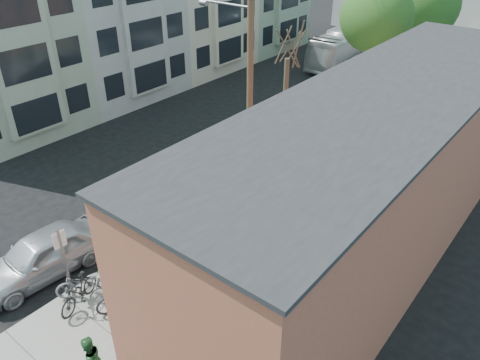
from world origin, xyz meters
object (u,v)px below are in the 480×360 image
Objects in this scene: car_2 at (256,140)px; car_3 at (318,104)px; parked_bike_b at (86,282)px; bus at (351,45)px; car_0 at (42,255)px; cyclist at (124,286)px; tree_bare at (284,116)px; patio_chair_a at (206,293)px; patio_chair_b at (132,354)px; parked_bike_a at (79,292)px; parking_meter_far at (296,134)px; car_1 at (182,184)px; parking_meter_near at (187,202)px; tree_leafy_far at (422,5)px; tree_leafy_mid at (376,17)px; utility_pole_near at (249,75)px; sign_post at (64,257)px; patron_grey at (123,323)px; car_4 at (361,80)px.

car_3 reaches higher than car_2.
bus is (-5.75, 30.20, 0.80)m from parked_bike_b.
cyclist is at bearing 14.58° from car_0.
tree_bare is at bearing -73.04° from bus.
tree_bare reaches higher than patio_chair_a.
parked_bike_a reaches higher than patio_chair_b.
parking_meter_far is 7.39m from car_1.
parking_meter_near is 0.16× the size of tree_leafy_far.
parking_meter_far reaches higher than parked_bike_b.
patio_chair_b is at bearing -81.35° from tree_leafy_mid.
utility_pole_near is 21.93m from bus.
tree_bare is at bearing 127.93° from patio_chair_b.
patio_chair_a is at bearing -58.65° from car_2.
patio_chair_b is at bearing -75.21° from tree_bare.
sign_post is at bearing -168.79° from patio_chair_a.
patron_grey reaches higher than car_1.
car_2 is (-1.45, -1.67, -0.17)m from parking_meter_far.
parking_meter_far is 15.13m from patio_chair_b.
parked_bike_b is (0.36, 0.37, -1.15)m from sign_post.
parked_bike_a is at bearing 23.88° from cyclist.
tree_bare is 6.28× the size of patio_chair_a.
car_1 is at bearing -95.23° from tree_leafy_far.
utility_pole_near is at bearing -57.13° from car_2.
patron_grey is at bearing 21.35° from parked_bike_b.
parking_meter_far is 13.40m from cyclist.
parking_meter_far is at bearing 127.87° from patio_chair_b.
sign_post is 28.95m from tree_leafy_far.
tree_leafy_mid is 21.87m from parked_bike_a.
parked_bike_a is 0.34× the size of car_2.
car_2 reaches higher than parking_meter_near.
parked_bike_a is (0.65, -14.18, -0.27)m from parking_meter_far.
parking_meter_far is 0.25× the size of car_0.
sign_post is 0.35× the size of tree_leafy_far.
bus is at bearing 107.82° from parking_meter_far.
patio_chair_a is 1.00× the size of patio_chair_b.
cyclist is at bearing -68.40° from parking_meter_near.
tree_bare is 12.23m from parked_bike_a.
bus is (-5.84, 18.60, -1.43)m from tree_bare.
bus is (-8.34, 30.72, 0.53)m from patron_grey.
bus is (-5.84, 9.41, -4.52)m from tree_leafy_mid.
patio_chair_b is 5.71m from car_0.
patio_chair_b is 0.55× the size of patron_grey.
parking_meter_near is 7.34m from patio_chair_b.
car_2 is (-5.34, 9.82, 0.22)m from patio_chair_a.
car_2 is at bearing -91.96° from car_4.
car_4 reaches higher than patio_chair_a.
car_1 is 17.96m from car_4.
car_1 is at bearing -97.97° from tree_leafy_mid.
parking_meter_near is 0.22× the size of car_2.
parked_bike_b is at bearing -83.12° from car_3.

